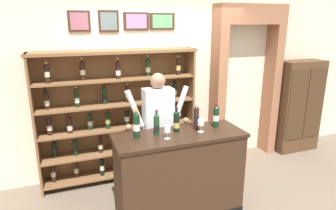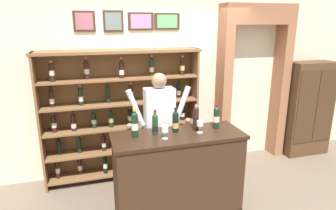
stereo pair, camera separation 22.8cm
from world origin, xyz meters
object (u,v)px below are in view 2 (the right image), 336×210
Objects in this scene: tasting_counter at (178,175)px; tasting_bottle_vin_santo at (176,121)px; shopkeeper at (159,121)px; tasting_bottle_riserva at (155,124)px; wine_glass_right at (200,124)px; side_cabinet at (308,109)px; tasting_bottle_prosecco at (216,117)px; wine_shelf at (122,112)px; tasting_bottle_chianti at (135,124)px; tasting_bottle_grappa at (196,117)px; wine_glass_spare at (165,130)px.

tasting_counter is 0.66m from tasting_bottle_vin_santo.
tasting_bottle_vin_santo is (0.08, -0.45, 0.14)m from shopkeeper.
tasting_bottle_riserva is 2.06× the size of wine_glass_right.
side_cabinet is 5.55× the size of tasting_bottle_prosecco.
wine_glass_right is at bearing -3.71° from tasting_counter.
tasting_bottle_riserva and tasting_bottle_prosecco have the same top height.
wine_shelf is at bearing 133.32° from tasting_bottle_prosecco.
shopkeeper is at bearing 49.30° from tasting_bottle_chianti.
tasting_counter is 10.66× the size of wine_glass_right.
tasting_bottle_grappa reaches higher than tasting_bottle_vin_santo.
tasting_bottle_vin_santo is (0.49, -1.04, 0.16)m from wine_shelf.
tasting_bottle_prosecco is at bearing 12.08° from wine_glass_spare.
shopkeeper reaches higher than side_cabinet.
tasting_bottle_prosecco reaches higher than tasting_bottle_vin_santo.
wine_glass_spare is at bearing -136.10° from tasting_bottle_vin_santo.
shopkeeper reaches higher than tasting_bottle_vin_santo.
side_cabinet is at bearing 20.92° from wine_glass_spare.
tasting_bottle_grappa reaches higher than tasting_bottle_riserva.
tasting_bottle_prosecco is (0.51, 0.07, 0.67)m from tasting_counter.
tasting_bottle_prosecco is 2.06× the size of wine_glass_right.
wine_glass_right is at bearing -160.78° from tasting_bottle_prosecco.
tasting_bottle_chianti is at bearing -179.83° from tasting_bottle_prosecco.
tasting_bottle_chianti reaches higher than tasting_counter.
wine_shelf reaches higher than tasting_bottle_chianti.
tasting_bottle_chianti is 0.49m from tasting_bottle_vin_santo.
tasting_bottle_grappa is (0.33, -0.45, 0.17)m from shopkeeper.
shopkeeper is at bearing 141.11° from tasting_bottle_prosecco.
shopkeeper is at bearing -170.03° from side_cabinet.
tasting_counter is 5.18× the size of tasting_bottle_riserva.
side_cabinet is at bearing 16.76° from tasting_bottle_chianti.
wine_glass_spare is at bearing -159.08° from side_cabinet.
shopkeeper is at bearing 121.26° from wine_glass_right.
tasting_bottle_riserva is at bearing 169.99° from wine_glass_right.
side_cabinet is at bearing 23.47° from tasting_bottle_prosecco.
tasting_counter is 0.92× the size of shopkeeper.
shopkeeper is 11.07× the size of wine_glass_spare.
wine_glass_right is (0.44, 0.06, -0.00)m from wine_glass_spare.
tasting_bottle_vin_santo is 1.95× the size of wine_glass_spare.
tasting_bottle_riserva is (-0.18, -0.47, 0.14)m from shopkeeper.
tasting_counter is 0.75m from shopkeeper.
shopkeeper is 5.65× the size of tasting_bottle_riserva.
tasting_counter is 0.70m from tasting_bottle_riserva.
tasting_bottle_grappa is at bearing 174.26° from tasting_bottle_prosecco.
tasting_bottle_prosecco is 1.96× the size of wine_glass_spare.
tasting_bottle_vin_santo is 0.25m from wine_glass_spare.
wine_shelf reaches higher than side_cabinet.
tasting_bottle_chianti is at bearing -177.79° from tasting_bottle_grappa.
tasting_bottle_riserva is at bearing -77.18° from wine_shelf.
side_cabinet is 2.70m from tasting_bottle_grappa.
shopkeeper is 0.65m from tasting_bottle_chianti.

